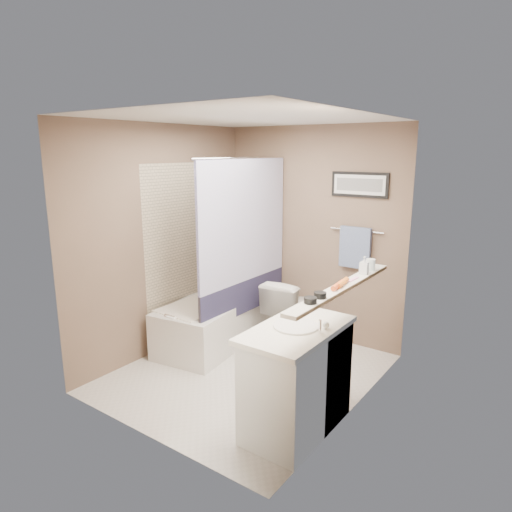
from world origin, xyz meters
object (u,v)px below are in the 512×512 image
Objects in this scene: bathtub at (215,320)px; vanity at (297,381)px; hair_brush_front at (338,285)px; soap_bottle at (364,265)px; candle_bowl_near at (310,300)px; hair_brush_back at (343,283)px; toilet at (291,310)px; glass_jar at (370,265)px; candle_bowl_far at (320,295)px.

bathtub is 1.67× the size of vanity.
soap_bottle is (0.00, 0.49, 0.05)m from hair_brush_front.
hair_brush_front is (0.19, 0.27, 0.74)m from vanity.
hair_brush_back is at bearing 90.00° from candle_bowl_near.
toilet is (0.70, 0.49, 0.12)m from bathtub.
bathtub is 16.67× the size of candle_bowl_near.
bathtub is 1.85m from vanity.
toilet is 8.33× the size of candle_bowl_near.
vanity is 1.20m from glass_jar.
bathtub is 2.07m from hair_brush_back.
soap_bottle is (0.00, 0.41, 0.05)m from hair_brush_back.
glass_jar reaches higher than candle_bowl_far.
soap_bottle is at bearing 90.00° from hair_brush_back.
candle_bowl_near is (0.19, -0.16, 0.73)m from vanity.
glass_jar is at bearing 90.00° from soap_bottle.
candle_bowl_near is at bearing -90.00° from glass_jar.
vanity is 0.76m from candle_bowl_far.
soap_bottle is at bearing 145.61° from toilet.
bathtub is at bearing 150.30° from vanity.
soap_bottle reaches higher than hair_brush_back.
hair_brush_front is 1.00× the size of hair_brush_back.
hair_brush_back reaches higher than candle_bowl_far.
candle_bowl_far is at bearing -90.00° from hair_brush_back.
toilet is 1.43m from glass_jar.
vanity is 1.11m from soap_bottle.
soap_bottle is at bearing 90.00° from hair_brush_front.
bathtub is 2.01m from glass_jar.
glass_jar reaches higher than toilet.
candle_bowl_near reaches higher than vanity.
bathtub is at bearing 30.98° from toilet.
candle_bowl_far is 0.41× the size of hair_brush_back.
toilet is at bearing 135.98° from hair_brush_back.
glass_jar reaches higher than bathtub.
candle_bowl_far is 0.90× the size of glass_jar.
hair_brush_front is (1.79, -0.64, 0.89)m from bathtub.
candle_bowl_far is 0.93m from glass_jar.
glass_jar is (0.00, 0.93, 0.03)m from candle_bowl_far.
hair_brush_front is at bearing 90.00° from candle_bowl_near.
candle_bowl_far is 0.29m from hair_brush_front.
glass_jar is at bearing 78.32° from vanity.
candle_bowl_far is 0.41× the size of hair_brush_front.
soap_bottle is at bearing 90.00° from candle_bowl_far.
vanity is 10.00× the size of candle_bowl_near.
candle_bowl_far is (1.79, -0.93, 0.89)m from bathtub.
soap_bottle is (1.79, -0.15, 0.94)m from bathtub.
toilet is 8.33× the size of candle_bowl_far.
candle_bowl_near is 0.90× the size of glass_jar.
soap_bottle is (0.19, 0.76, 0.79)m from vanity.
glass_jar is at bearing 90.00° from candle_bowl_far.
hair_brush_back reaches higher than bathtub.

